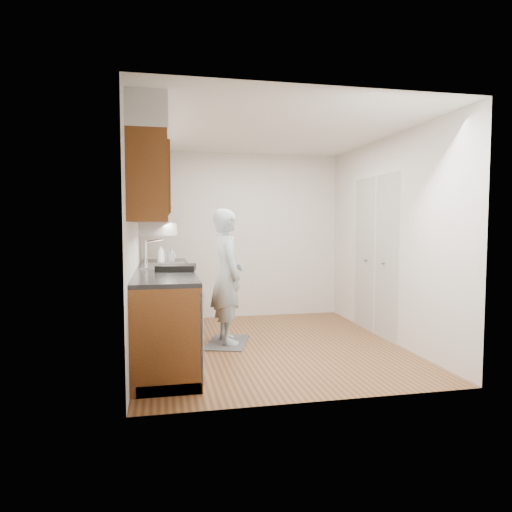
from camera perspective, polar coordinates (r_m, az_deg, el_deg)
The scene contains 15 objects.
floor at distance 5.49m, azimuth 1.61°, elevation -11.08°, with size 3.50×3.50×0.00m, color brown.
ceiling at distance 5.41m, azimuth 1.67°, elevation 15.42°, with size 3.50×3.50×0.00m, color white.
wall_left at distance 5.17m, azimuth -14.77°, elevation 1.88°, with size 0.02×3.50×2.50m, color silver.
wall_right at distance 5.84m, azimuth 16.13°, elevation 2.08°, with size 0.02×3.50×2.50m, color silver.
wall_back at distance 7.02m, azimuth -1.67°, elevation 2.54°, with size 3.00×0.02×2.50m, color silver.
counter at distance 5.24m, azimuth -11.32°, elevation -6.41°, with size 0.64×2.80×1.30m.
upper_cabinets at distance 5.23m, azimuth -13.01°, elevation 9.60°, with size 0.47×2.80×1.21m.
closet_door at distance 6.11m, azimuth 14.67°, elevation 0.08°, with size 0.02×1.22×2.05m, color beige.
floor_mat at distance 5.59m, azimuth -3.58°, elevation -10.74°, with size 0.44×0.75×0.01m, color #5F6062.
person at distance 5.43m, azimuth -3.62°, elevation -1.39°, with size 0.64×0.43×1.81m, color #A4B9C7.
soap_bottle_a at distance 5.79m, azimuth -11.81°, elevation 0.30°, with size 0.10×0.10×0.25m, color white.
soap_bottle_b at distance 6.04m, azimuth -10.52°, elevation 0.17°, with size 0.08×0.08×0.19m, color white.
soap_bottle_c at distance 6.21m, azimuth -10.51°, elevation 0.15°, with size 0.12×0.12×0.16m, color white.
steel_can at distance 5.84m, azimuth -11.24°, elevation -0.22°, with size 0.07×0.07×0.13m, color #A5A5AA.
dish_rack at distance 4.87m, azimuth -9.96°, elevation -1.45°, with size 0.40×0.34×0.06m, color black.
Camera 1 is at (-1.23, -5.16, 1.43)m, focal length 32.00 mm.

